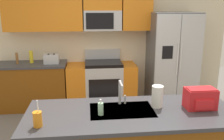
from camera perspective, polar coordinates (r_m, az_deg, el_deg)
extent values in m
cube|color=beige|center=(5.11, -2.25, 7.20)|extent=(5.20, 0.10, 2.60)
cube|color=orange|center=(4.99, -20.04, 12.47)|extent=(0.70, 0.32, 0.70)
cube|color=orange|center=(4.87, -11.46, 13.02)|extent=(0.76, 0.32, 0.70)
cube|color=orange|center=(4.95, 5.73, 13.27)|extent=(0.58, 0.32, 0.70)
cube|color=#B7BABF|center=(4.87, -2.22, 11.41)|extent=(0.72, 0.32, 0.38)
cube|color=black|center=(4.70, -2.83, 11.28)|extent=(0.52, 0.01, 0.30)
cube|color=orange|center=(4.86, -2.26, 15.54)|extent=(0.72, 0.32, 0.32)
cube|color=brown|center=(5.07, -17.87, -3.70)|extent=(1.30, 0.60, 0.86)
cube|color=#38383D|center=(4.95, -18.29, 1.24)|extent=(1.33, 0.63, 0.04)
cube|color=#B7BABF|center=(4.97, -1.97, -3.46)|extent=(0.72, 0.60, 0.84)
cube|color=black|center=(4.68, -1.71, -4.28)|extent=(0.60, 0.01, 0.36)
cube|color=black|center=(4.85, -2.01, 1.59)|extent=(0.72, 0.60, 0.06)
cube|color=#B7BABF|center=(5.08, -2.24, 3.72)|extent=(0.72, 0.06, 0.20)
cube|color=orange|center=(4.97, -8.20, -3.63)|extent=(0.36, 0.60, 0.84)
cube|color=orange|center=(5.03, 3.73, -3.26)|extent=(0.28, 0.60, 0.84)
cube|color=#4C4F54|center=(5.06, 13.65, 2.39)|extent=(0.90, 0.70, 1.85)
cube|color=#B7BABF|center=(4.65, 12.52, 1.36)|extent=(0.44, 0.04, 1.81)
cube|color=#B7BABF|center=(4.81, 17.62, 1.45)|extent=(0.44, 0.04, 1.81)
cylinder|color=silver|center=(4.67, 14.97, 2.42)|extent=(0.02, 0.02, 0.60)
cylinder|color=silver|center=(4.69, 15.66, 2.42)|extent=(0.02, 0.02, 0.60)
cube|color=black|center=(4.59, 12.76, 3.99)|extent=(0.20, 0.00, 0.24)
cube|color=#38383D|center=(2.65, 4.62, -9.96)|extent=(2.23, 0.87, 0.04)
cube|color=#B7BABF|center=(2.68, 2.29, -9.53)|extent=(0.68, 0.44, 0.03)
cube|color=#B7BABF|center=(4.81, -13.86, 2.52)|extent=(0.28, 0.16, 0.18)
cube|color=black|center=(4.80, -14.52, 3.52)|extent=(0.03, 0.11, 0.01)
cube|color=black|center=(4.79, -13.33, 3.57)|extent=(0.03, 0.11, 0.01)
cylinder|color=brown|center=(4.99, -21.17, 2.54)|extent=(0.05, 0.05, 0.21)
cylinder|color=yellow|center=(4.97, -18.23, 2.91)|extent=(0.07, 0.07, 0.23)
cylinder|color=#B7BABF|center=(2.77, 1.82, -5.16)|extent=(0.03, 0.03, 0.28)
cylinder|color=#B7BABF|center=(2.64, 2.14, -3.25)|extent=(0.02, 0.20, 0.02)
cylinder|color=#B7BABF|center=(2.81, 3.03, -6.83)|extent=(0.02, 0.02, 0.10)
cylinder|color=orange|center=(2.40, -16.88, -10.88)|extent=(0.08, 0.08, 0.15)
cylinder|color=white|center=(2.35, -16.82, -8.18)|extent=(0.01, 0.03, 0.14)
cylinder|color=#A5D8B2|center=(2.53, -2.64, -9.01)|extent=(0.06, 0.06, 0.13)
cylinder|color=white|center=(2.50, -2.67, -7.23)|extent=(0.02, 0.02, 0.04)
cylinder|color=white|center=(2.75, 10.48, -6.04)|extent=(0.12, 0.12, 0.24)
cube|color=red|center=(2.84, 19.75, -6.21)|extent=(0.32, 0.20, 0.22)
cube|color=#AD1A1E|center=(2.79, 20.11, -4.34)|extent=(0.30, 0.14, 0.03)
cube|color=red|center=(2.77, 20.62, -7.55)|extent=(0.20, 0.03, 0.11)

